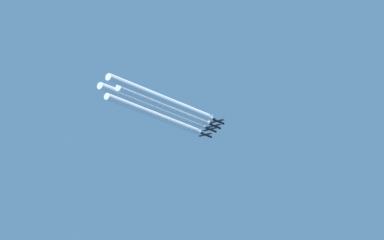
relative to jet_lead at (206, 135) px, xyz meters
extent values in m
cylinder|color=black|center=(0.00, -0.29, -0.03)|extent=(1.00, 8.66, 1.00)
cone|color=silver|center=(0.00, 4.77, -0.03)|extent=(0.95, 1.46, 0.95)
ellipsoid|color=black|center=(0.00, 1.62, 0.40)|extent=(0.55, 2.01, 0.45)
cube|color=black|center=(0.00, -0.72, -0.10)|extent=(7.29, 1.73, 0.11)
cube|color=black|center=(0.00, -4.22, -0.03)|extent=(3.10, 1.00, 0.11)
cube|color=silver|center=(0.00, -4.14, 1.25)|extent=(0.09, 1.18, 1.55)
cylinder|color=black|center=(0.00, -4.84, -0.03)|extent=(0.75, 0.55, 0.75)
cylinder|color=black|center=(7.43, -6.37, -0.47)|extent=(1.00, 8.66, 1.00)
cone|color=silver|center=(7.43, -1.31, -0.47)|extent=(0.95, 1.46, 0.95)
ellipsoid|color=black|center=(7.43, -4.47, -0.04)|extent=(0.55, 2.01, 0.45)
cube|color=black|center=(7.43, -6.80, -0.54)|extent=(7.29, 1.73, 0.11)
cube|color=black|center=(7.43, -10.30, -0.47)|extent=(3.10, 1.00, 0.11)
cube|color=silver|center=(7.43, -10.23, 0.81)|extent=(0.09, 1.18, 1.55)
cylinder|color=black|center=(7.43, -10.93, -0.47)|extent=(0.75, 0.55, 0.75)
cylinder|color=black|center=(14.78, -12.60, -1.94)|extent=(1.00, 8.66, 1.00)
cone|color=silver|center=(14.78, -7.54, -1.94)|extent=(0.95, 1.46, 0.95)
ellipsoid|color=black|center=(14.78, -10.70, -1.51)|extent=(0.55, 2.01, 0.45)
cube|color=black|center=(14.78, -13.03, -2.01)|extent=(7.29, 1.73, 0.11)
cube|color=black|center=(14.78, -16.53, -1.94)|extent=(3.10, 1.00, 0.11)
cube|color=silver|center=(14.78, -16.46, -0.66)|extent=(0.09, 1.18, 1.55)
cylinder|color=black|center=(14.78, -17.16, -1.94)|extent=(0.75, 0.55, 0.75)
cylinder|color=black|center=(21.32, -18.73, -2.69)|extent=(1.00, 8.66, 1.00)
cone|color=silver|center=(21.32, -13.67, -2.69)|extent=(0.95, 1.46, 0.95)
ellipsoid|color=black|center=(21.32, -16.83, -2.26)|extent=(0.55, 2.01, 0.45)
cube|color=black|center=(21.32, -19.16, -2.76)|extent=(7.29, 1.73, 0.11)
cube|color=black|center=(21.32, -22.66, -2.69)|extent=(3.10, 1.00, 0.11)
cube|color=silver|center=(21.32, -22.59, -1.41)|extent=(0.09, 1.18, 1.55)
cylinder|color=black|center=(21.32, -23.29, -2.69)|extent=(0.75, 0.55, 0.75)
cylinder|color=white|center=(0.00, -31.70, -0.03)|extent=(1.70, 53.57, 1.70)
cylinder|color=white|center=(0.00, -38.13, -0.03)|extent=(3.23, 61.60, 3.23)
cylinder|color=white|center=(7.43, -40.49, -0.47)|extent=(1.70, 58.98, 1.70)
cylinder|color=white|center=(7.43, -47.57, -0.47)|extent=(3.23, 67.83, 3.23)
cylinder|color=white|center=(14.78, -42.71, -1.94)|extent=(1.70, 50.95, 1.70)
cylinder|color=white|center=(14.78, -48.82, -1.94)|extent=(3.23, 58.60, 3.23)
cylinder|color=white|center=(21.32, -51.91, -2.69)|extent=(1.70, 57.10, 1.70)
cylinder|color=white|center=(21.32, -58.76, -2.69)|extent=(3.23, 65.67, 3.23)
camera|label=1|loc=(384.81, -490.76, -202.66)|focal=132.25mm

